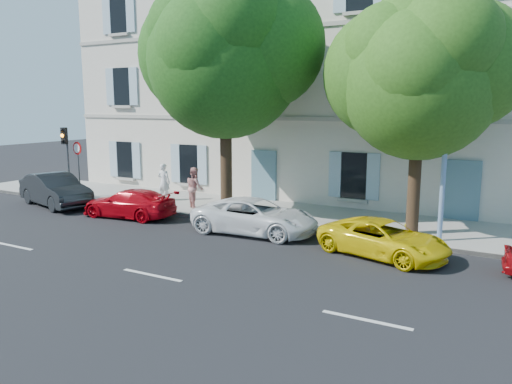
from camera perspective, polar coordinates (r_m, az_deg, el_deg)
The scene contains 15 objects.
ground at distance 17.24m, azimuth -3.06°, elevation -5.61°, with size 90.00×90.00×0.00m, color black.
sidewalk at distance 21.01m, azimuth 3.38°, elevation -2.57°, with size 36.00×4.50×0.15m, color #A09E96.
kerb at distance 19.12m, azimuth 0.56°, elevation -3.79°, with size 36.00×0.16×0.16m, color #9E998E.
building at distance 25.86m, azimuth 9.17°, elevation 12.87°, with size 28.00×7.00×12.00m, color beige.
car_dark_sedan at distance 24.73m, azimuth -21.95°, elevation 0.22°, with size 1.60×4.58×1.51m, color black.
car_red_coupe at distance 21.33m, azimuth -14.29°, elevation -1.27°, with size 1.65×4.05×1.18m, color #B10510.
car_white_coupe at distance 18.06m, azimuth -0.10°, elevation -2.79°, with size 2.11×4.58×1.27m, color white.
car_yellow_supercar at distance 15.87m, azimuth 14.36°, elevation -5.18°, with size 1.87×4.05×1.13m, color yellow.
tree_left at distance 20.52m, azimuth -3.56°, elevation 14.67°, with size 6.18×6.18×9.58m.
tree_right at distance 17.92m, azimuth 18.22°, elevation 11.89°, with size 5.29×5.29×8.15m.
traffic_light at distance 25.83m, azimuth -20.93°, elevation 4.82°, with size 0.28×0.38×3.40m.
road_sign at distance 25.71m, azimuth -19.68°, elevation 3.74°, with size 0.63×0.12×2.71m.
street_lamp at distance 17.07m, azimuth 21.06°, elevation 10.13°, with size 0.31×1.78×8.33m.
pedestrian_a at distance 23.94m, azimuth -10.48°, elevation 1.16°, with size 0.64×0.42×1.76m, color silver.
pedestrian_b at distance 22.04m, azimuth -7.02°, elevation 0.52°, with size 0.87×0.67×1.78m, color tan.
Camera 1 is at (8.83, -14.07, 4.61)m, focal length 35.00 mm.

